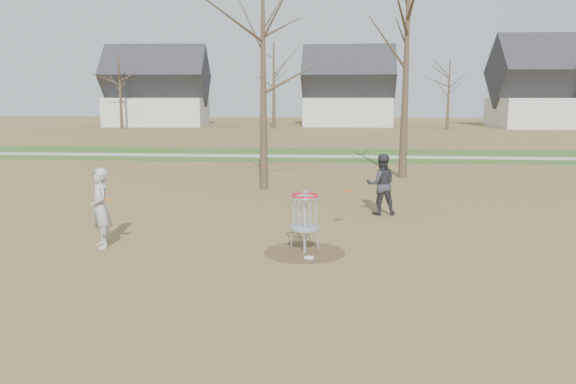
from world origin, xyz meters
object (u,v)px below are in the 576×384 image
object	(u,v)px
player_throwing	(381,184)
disc_grounded	(309,258)
player_standing	(100,208)
disc_golf_basket	(305,212)

from	to	relation	value
player_throwing	disc_grounded	distance (m)	5.16
player_standing	disc_grounded	distance (m)	4.88
player_standing	disc_golf_basket	size ratio (longest dim) A/B	1.36
player_standing	disc_golf_basket	world-z (taller)	player_standing
player_throwing	disc_grounded	xyz separation A→B (m)	(-1.87, -4.73, -0.87)
disc_grounded	player_standing	bearing A→B (deg)	173.98
disc_grounded	disc_golf_basket	xyz separation A→B (m)	(-0.12, 0.46, 0.89)
player_standing	disc_golf_basket	xyz separation A→B (m)	(4.65, -0.04, -0.00)
player_throwing	disc_grounded	size ratio (longest dim) A/B	8.09
player_throwing	disc_grounded	bearing A→B (deg)	61.91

